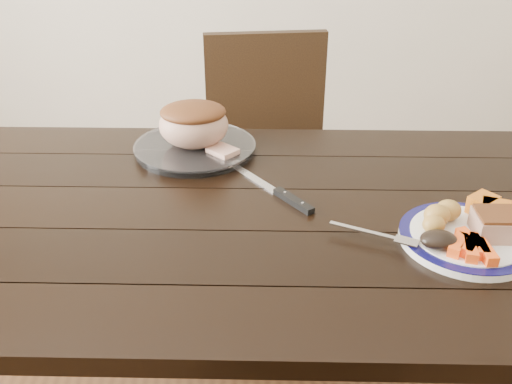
{
  "coord_description": "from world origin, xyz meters",
  "views": [
    {
      "loc": [
        0.06,
        -1.07,
        1.38
      ],
      "look_at": [
        0.08,
        -0.02,
        0.8
      ],
      "focal_mm": 40.0,
      "sensor_mm": 36.0,
      "label": 1
    }
  ],
  "objects_px": {
    "fork": "(380,235)",
    "pork_slice": "(500,225)",
    "serving_platter": "(195,149)",
    "carving_knife": "(282,194)",
    "dining_table": "(221,243)",
    "dinner_plate": "(466,239)",
    "roast_joint": "(194,125)",
    "chair_far": "(269,156)"
  },
  "relations": [
    {
      "from": "fork",
      "to": "pork_slice",
      "type": "bearing_deg",
      "value": 26.48
    },
    {
      "from": "serving_platter",
      "to": "carving_knife",
      "type": "relative_size",
      "value": 1.14
    },
    {
      "from": "dining_table",
      "to": "pork_slice",
      "type": "xyz_separation_m",
      "value": [
        0.55,
        -0.15,
        0.13
      ]
    },
    {
      "from": "dining_table",
      "to": "dinner_plate",
      "type": "relative_size",
      "value": 6.25
    },
    {
      "from": "fork",
      "to": "dining_table",
      "type": "bearing_deg",
      "value": -177.32
    },
    {
      "from": "pork_slice",
      "to": "roast_joint",
      "type": "xyz_separation_m",
      "value": [
        -0.63,
        0.44,
        0.03
      ]
    },
    {
      "from": "chair_far",
      "to": "dinner_plate",
      "type": "relative_size",
      "value": 3.55
    },
    {
      "from": "chair_far",
      "to": "serving_platter",
      "type": "height_order",
      "value": "chair_far"
    },
    {
      "from": "dinner_plate",
      "to": "fork",
      "type": "height_order",
      "value": "fork"
    },
    {
      "from": "carving_knife",
      "to": "roast_joint",
      "type": "bearing_deg",
      "value": -174.29
    },
    {
      "from": "dining_table",
      "to": "serving_platter",
      "type": "distance_m",
      "value": 0.32
    },
    {
      "from": "dining_table",
      "to": "fork",
      "type": "distance_m",
      "value": 0.37
    },
    {
      "from": "dining_table",
      "to": "dinner_plate",
      "type": "height_order",
      "value": "dinner_plate"
    },
    {
      "from": "dining_table",
      "to": "pork_slice",
      "type": "distance_m",
      "value": 0.59
    },
    {
      "from": "dining_table",
      "to": "serving_platter",
      "type": "xyz_separation_m",
      "value": [
        -0.07,
        0.29,
        0.1
      ]
    },
    {
      "from": "chair_far",
      "to": "pork_slice",
      "type": "bearing_deg",
      "value": 109.74
    },
    {
      "from": "serving_platter",
      "to": "fork",
      "type": "relative_size",
      "value": 1.86
    },
    {
      "from": "chair_far",
      "to": "roast_joint",
      "type": "relative_size",
      "value": 5.19
    },
    {
      "from": "fork",
      "to": "carving_knife",
      "type": "xyz_separation_m",
      "value": [
        -0.18,
        0.19,
        -0.01
      ]
    },
    {
      "from": "chair_far",
      "to": "pork_slice",
      "type": "xyz_separation_m",
      "value": [
        0.41,
        -0.89,
        0.27
      ]
    },
    {
      "from": "fork",
      "to": "roast_joint",
      "type": "xyz_separation_m",
      "value": [
        -0.39,
        0.44,
        0.06
      ]
    },
    {
      "from": "fork",
      "to": "roast_joint",
      "type": "distance_m",
      "value": 0.59
    },
    {
      "from": "serving_platter",
      "to": "roast_joint",
      "type": "relative_size",
      "value": 1.73
    },
    {
      "from": "pork_slice",
      "to": "carving_knife",
      "type": "distance_m",
      "value": 0.46
    },
    {
      "from": "dinner_plate",
      "to": "fork",
      "type": "xyz_separation_m",
      "value": [
        -0.17,
        -0.0,
        0.01
      ]
    },
    {
      "from": "chair_far",
      "to": "fork",
      "type": "bearing_deg",
      "value": 96.34
    },
    {
      "from": "pork_slice",
      "to": "dinner_plate",
      "type": "bearing_deg",
      "value": 175.24
    },
    {
      "from": "dining_table",
      "to": "roast_joint",
      "type": "height_order",
      "value": "roast_joint"
    },
    {
      "from": "dining_table",
      "to": "carving_knife",
      "type": "relative_size",
      "value": 6.0
    },
    {
      "from": "serving_platter",
      "to": "fork",
      "type": "height_order",
      "value": "fork"
    },
    {
      "from": "chair_far",
      "to": "roast_joint",
      "type": "distance_m",
      "value": 0.58
    },
    {
      "from": "serving_platter",
      "to": "pork_slice",
      "type": "height_order",
      "value": "pork_slice"
    },
    {
      "from": "roast_joint",
      "to": "dinner_plate",
      "type": "bearing_deg",
      "value": -37.63
    },
    {
      "from": "roast_joint",
      "to": "chair_far",
      "type": "bearing_deg",
      "value": 64.2
    },
    {
      "from": "chair_far",
      "to": "serving_platter",
      "type": "distance_m",
      "value": 0.55
    },
    {
      "from": "chair_far",
      "to": "fork",
      "type": "height_order",
      "value": "chair_far"
    },
    {
      "from": "chair_far",
      "to": "serving_platter",
      "type": "relative_size",
      "value": 3.0
    },
    {
      "from": "pork_slice",
      "to": "carving_knife",
      "type": "relative_size",
      "value": 0.36
    },
    {
      "from": "carving_knife",
      "to": "chair_far",
      "type": "bearing_deg",
      "value": 144.51
    },
    {
      "from": "dinner_plate",
      "to": "roast_joint",
      "type": "relative_size",
      "value": 1.46
    },
    {
      "from": "serving_platter",
      "to": "roast_joint",
      "type": "height_order",
      "value": "roast_joint"
    },
    {
      "from": "dining_table",
      "to": "carving_knife",
      "type": "bearing_deg",
      "value": 18.98
    }
  ]
}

